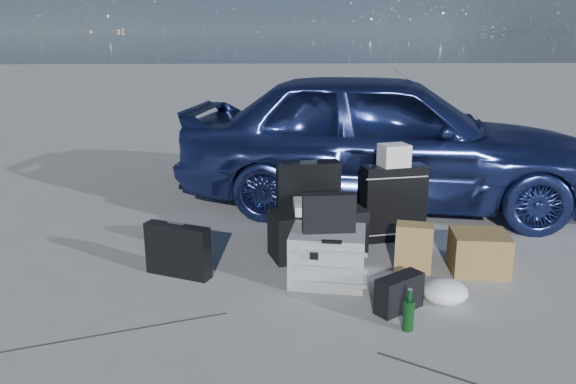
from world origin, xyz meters
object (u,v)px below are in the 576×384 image
at_px(suitcase_left, 308,201).
at_px(cardboard_box, 479,252).
at_px(pelican_case, 328,256).
at_px(duffel_bag, 318,233).
at_px(green_bottle, 409,310).
at_px(briefcase, 178,251).
at_px(car, 385,138).
at_px(suitcase_right, 393,203).

relative_size(suitcase_left, cardboard_box, 1.70).
relative_size(pelican_case, duffel_bag, 0.70).
height_order(cardboard_box, green_bottle, cardboard_box).
height_order(pelican_case, briefcase, briefcase).
bearing_deg(pelican_case, briefcase, -176.41).
xyz_separation_m(car, briefcase, (-1.92, -1.76, -0.52)).
bearing_deg(suitcase_right, cardboard_box, -64.76).
height_order(car, suitcase_left, car).
relative_size(briefcase, green_bottle, 1.88).
bearing_deg(suitcase_right, green_bottle, -108.51).
xyz_separation_m(briefcase, suitcase_right, (1.79, 0.71, 0.13)).
bearing_deg(suitcase_left, briefcase, -150.46).
xyz_separation_m(pelican_case, cardboard_box, (1.18, 0.12, -0.04)).
distance_m(suitcase_left, cardboard_box, 1.48).
height_order(pelican_case, suitcase_right, suitcase_right).
relative_size(pelican_case, briefcase, 1.04).
distance_m(pelican_case, briefcase, 1.13).
bearing_deg(cardboard_box, car, 102.01).
xyz_separation_m(pelican_case, suitcase_right, (0.67, 0.86, 0.14)).
distance_m(pelican_case, cardboard_box, 1.19).
bearing_deg(pelican_case, suitcase_left, 106.06).
bearing_deg(car, cardboard_box, -156.18).
height_order(briefcase, suitcase_right, suitcase_right).
bearing_deg(car, duffel_bag, 161.00).
distance_m(briefcase, cardboard_box, 2.30).
bearing_deg(car, suitcase_right, -175.35).
distance_m(pelican_case, green_bottle, 0.85).
height_order(duffel_bag, cardboard_box, duffel_bag).
height_order(suitcase_right, green_bottle, suitcase_right).
relative_size(duffel_bag, green_bottle, 2.82).
bearing_deg(suitcase_right, suitcase_left, 168.88).
xyz_separation_m(pelican_case, briefcase, (-1.12, 0.14, 0.01)).
bearing_deg(cardboard_box, suitcase_right, 124.76).
bearing_deg(suitcase_right, duffel_bag, -163.13).
relative_size(briefcase, duffel_bag, 0.67).
bearing_deg(green_bottle, suitcase_right, 81.01).
relative_size(suitcase_left, green_bottle, 2.58).
xyz_separation_m(car, suitcase_left, (-0.88, -1.02, -0.37)).
bearing_deg(pelican_case, green_bottle, -49.38).
xyz_separation_m(briefcase, duffel_bag, (1.09, 0.37, -0.01)).
distance_m(car, pelican_case, 2.13).
distance_m(briefcase, green_bottle, 1.78).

